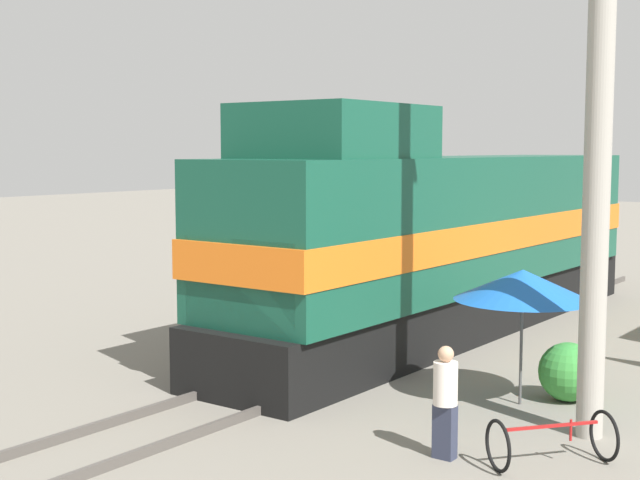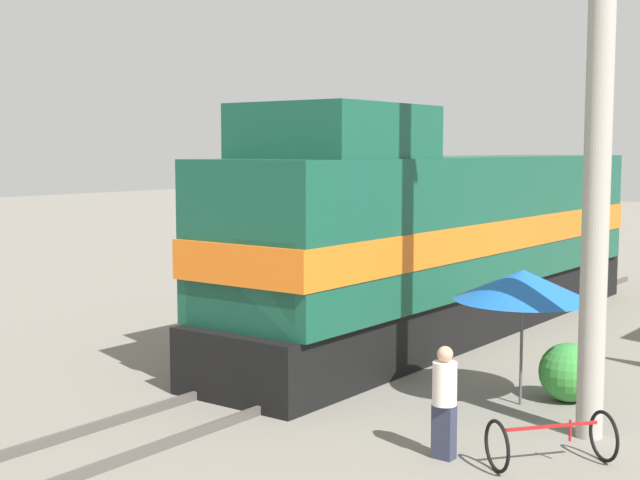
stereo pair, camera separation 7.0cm
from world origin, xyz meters
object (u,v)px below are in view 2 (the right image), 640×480
object	(u,v)px
locomotive	(443,240)
utility_pole	(600,78)
vendor_umbrella	(523,285)
person_bystander	(444,398)
bicycle	(551,440)

from	to	relation	value
locomotive	utility_pole	size ratio (longest dim) A/B	1.49
locomotive	vendor_umbrella	distance (m)	5.72
locomotive	person_bystander	world-z (taller)	locomotive
utility_pole	person_bystander	size ratio (longest dim) A/B	6.58
vendor_umbrella	bicycle	bearing A→B (deg)	-57.89
vendor_umbrella	person_bystander	distance (m)	3.31
vendor_umbrella	bicycle	world-z (taller)	vendor_umbrella
vendor_umbrella	bicycle	xyz separation A→B (m)	(1.57, -2.50, -1.66)
person_bystander	bicycle	xyz separation A→B (m)	(1.32, 0.59, -0.49)
utility_pole	bicycle	xyz separation A→B (m)	(0.04, -1.54, -4.92)
utility_pole	bicycle	bearing A→B (deg)	-88.56
utility_pole	vendor_umbrella	world-z (taller)	utility_pole
vendor_umbrella	person_bystander	bearing A→B (deg)	-85.37
utility_pole	bicycle	world-z (taller)	utility_pole
locomotive	vendor_umbrella	bearing A→B (deg)	-47.71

